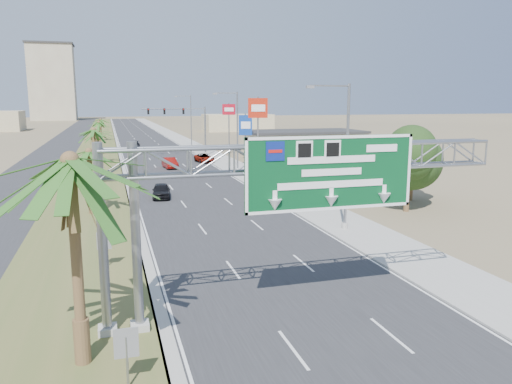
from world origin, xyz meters
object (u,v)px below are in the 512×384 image
at_px(car_mid_lane, 170,163).
at_px(pole_sign_red_near, 258,113).
at_px(store_building, 303,145).
at_px(car_far, 135,145).
at_px(sign_gantry, 291,172).
at_px(pole_sign_blue, 245,127).
at_px(palm_near, 70,163).
at_px(signal_mast, 193,126).
at_px(pole_sign_red_far, 229,114).
at_px(car_right_lane, 204,158).
at_px(car_left_lane, 161,191).

distance_m(car_mid_lane, pole_sign_red_near, 14.22).
bearing_deg(store_building, car_far, 138.13).
relative_size(sign_gantry, pole_sign_blue, 2.38).
xyz_separation_m(sign_gantry, palm_near, (-8.14, -1.93, 0.87)).
bearing_deg(signal_mast, sign_gantry, -95.74).
bearing_deg(signal_mast, pole_sign_red_far, 23.04).
distance_m(sign_gantry, car_far, 78.92).
bearing_deg(car_far, store_building, -36.60).
bearing_deg(store_building, car_right_lane, -170.94).
bearing_deg(car_left_lane, car_mid_lane, 87.30).
height_order(car_right_lane, pole_sign_red_far, pole_sign_red_far).
relative_size(signal_mast, pole_sign_blue, 1.46).
bearing_deg(car_left_lane, pole_sign_blue, 66.30).
height_order(signal_mast, car_far, signal_mast).
bearing_deg(pole_sign_blue, pole_sign_red_far, 89.87).
bearing_deg(car_right_lane, store_building, 2.95).
relative_size(sign_gantry, car_far, 3.63).
height_order(car_far, pole_sign_red_far, pole_sign_red_far).
xyz_separation_m(car_right_lane, pole_sign_red_far, (6.49, 11.47, 6.16)).
bearing_deg(sign_gantry, car_far, 91.59).
distance_m(store_building, pole_sign_red_far, 14.27).
bearing_deg(palm_near, car_far, 85.78).
bearing_deg(pole_sign_red_far, signal_mast, -156.96).
bearing_deg(sign_gantry, pole_sign_blue, 76.60).
bearing_deg(car_far, pole_sign_red_far, -37.17).
bearing_deg(pole_sign_red_far, store_building, -41.00).
bearing_deg(car_left_lane, sign_gantry, -78.52).
height_order(palm_near, pole_sign_red_far, pole_sign_red_far).
distance_m(car_left_lane, car_far, 51.21).
relative_size(palm_near, signal_mast, 0.81).
distance_m(signal_mast, car_left_lane, 35.88).
bearing_deg(palm_near, pole_sign_blue, 69.44).
relative_size(car_far, pole_sign_red_near, 0.49).
xyz_separation_m(signal_mast, store_building, (16.83, -5.97, -2.85)).
bearing_deg(store_building, palm_near, -118.28).
height_order(pole_sign_blue, pole_sign_red_far, pole_sign_red_far).
xyz_separation_m(palm_near, pole_sign_red_far, (21.06, 66.82, -0.13)).
relative_size(car_left_lane, car_right_lane, 0.86).
xyz_separation_m(pole_sign_blue, pole_sign_red_far, (0.02, 10.74, 1.70)).
bearing_deg(pole_sign_blue, signal_mast, 130.14).
distance_m(store_building, pole_sign_blue, 10.80).
xyz_separation_m(car_mid_lane, pole_sign_red_near, (10.05, -7.47, 6.75)).
height_order(sign_gantry, palm_near, palm_near).
distance_m(palm_near, car_mid_lane, 51.37).
xyz_separation_m(car_mid_lane, car_far, (-2.99, 30.43, -0.04)).
xyz_separation_m(pole_sign_red_near, pole_sign_red_far, (2.07, 24.08, -0.66)).
height_order(store_building, car_left_lane, store_building).
bearing_deg(signal_mast, car_right_lane, -88.68).
height_order(car_mid_lane, car_far, car_mid_lane).
bearing_deg(pole_sign_red_far, car_right_lane, -119.49).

